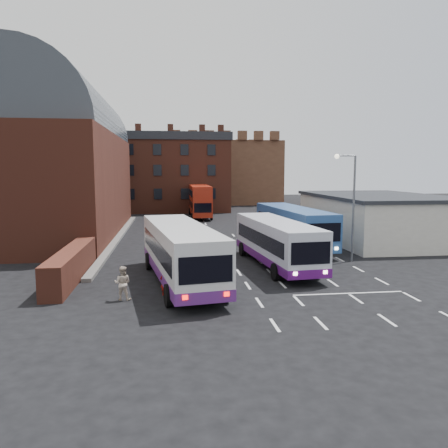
{
  "coord_description": "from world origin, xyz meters",
  "views": [
    {
      "loc": [
        -4.33,
        -24.51,
        6.49
      ],
      "look_at": [
        0.0,
        10.0,
        2.2
      ],
      "focal_mm": 35.0,
      "sensor_mm": 36.0,
      "label": 1
    }
  ],
  "objects": [
    {
      "name": "cream_building",
      "position": [
        15.0,
        14.0,
        2.16
      ],
      "size": [
        10.4,
        16.4,
        4.25
      ],
      "color": "beige",
      "rests_on": "ground"
    },
    {
      "name": "bus_white_inbound",
      "position": [
        2.79,
        3.92,
        1.84
      ],
      "size": [
        3.67,
        11.62,
        3.12
      ],
      "rotation": [
        0.0,
        0.0,
        3.23
      ],
      "color": "silver",
      "rests_on": "ground"
    },
    {
      "name": "bus_red_double",
      "position": [
        -0.13,
        35.47,
        2.34
      ],
      "size": [
        2.84,
        11.03,
        4.4
      ],
      "rotation": [
        0.0,
        0.0,
        3.14
      ],
      "color": "#9B1F0E",
      "rests_on": "ground"
    },
    {
      "name": "ground",
      "position": [
        0.0,
        0.0,
        0.0
      ],
      "size": [
        180.0,
        180.0,
        0.0
      ],
      "primitive_type": "plane",
      "color": "black"
    },
    {
      "name": "street_lamp",
      "position": [
        8.34,
        4.88,
        4.6
      ],
      "size": [
        1.55,
        0.34,
        7.62
      ],
      "rotation": [
        0.0,
        0.0,
        -0.07
      ],
      "color": "#595C61",
      "rests_on": "ground"
    },
    {
      "name": "pedestrian_red",
      "position": [
        -4.62,
        -2.14,
        0.68
      ],
      "size": [
        0.51,
        0.34,
        1.37
      ],
      "primitive_type": "imported",
      "rotation": [
        0.0,
        0.0,
        3.12
      ],
      "color": "maroon",
      "rests_on": "ground"
    },
    {
      "name": "brick_terrace",
      "position": [
        -6.0,
        46.0,
        5.5
      ],
      "size": [
        22.0,
        10.0,
        11.0
      ],
      "primitive_type": "cube",
      "color": "brown",
      "rests_on": "ground"
    },
    {
      "name": "railway_station",
      "position": [
        -15.5,
        21.0,
        7.64
      ],
      "size": [
        12.0,
        28.0,
        16.0
      ],
      "color": "#602B1E",
      "rests_on": "ground"
    },
    {
      "name": "castle_keep",
      "position": [
        6.0,
        66.0,
        6.0
      ],
      "size": [
        22.0,
        22.0,
        12.0
      ],
      "primitive_type": "cube",
      "color": "brown",
      "rests_on": "ground"
    },
    {
      "name": "forecourt_wall",
      "position": [
        -10.2,
        2.0,
        0.9
      ],
      "size": [
        1.2,
        10.0,
        1.8
      ],
      "primitive_type": "cube",
      "color": "#602B1E",
      "rests_on": "ground"
    },
    {
      "name": "bus_blue",
      "position": [
        6.0,
        10.99,
        1.98
      ],
      "size": [
        3.88,
        12.47,
        3.35
      ],
      "rotation": [
        0.0,
        0.0,
        3.23
      ],
      "color": "#294F89",
      "rests_on": "ground"
    },
    {
      "name": "bus_white_outbound",
      "position": [
        -3.75,
        0.39,
        1.98
      ],
      "size": [
        4.7,
        12.58,
        3.35
      ],
      "rotation": [
        0.0,
        0.0,
        0.16
      ],
      "color": "silver",
      "rests_on": "ground"
    },
    {
      "name": "pedestrian_beige",
      "position": [
        -6.73,
        -2.68,
        0.86
      ],
      "size": [
        0.95,
        0.81,
        1.73
      ],
      "primitive_type": "imported",
      "rotation": [
        0.0,
        0.0,
        2.95
      ],
      "color": "beige",
      "rests_on": "ground"
    }
  ]
}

